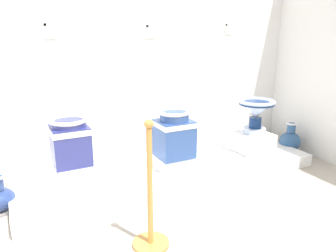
{
  "coord_description": "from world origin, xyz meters",
  "views": [
    {
      "loc": [
        0.37,
        -0.3,
        1.49
      ],
      "look_at": [
        1.81,
        2.56,
        0.58
      ],
      "focal_mm": 34.77,
      "sensor_mm": 36.0,
      "label": 1
    }
  ],
  "objects_px": {
    "info_placard_third": "(228,28)",
    "decorative_vase_companion": "(290,141)",
    "info_placard_second": "(151,31)",
    "stanchion_post_near_left": "(150,213)",
    "antique_toilet_rightmost": "(174,133)",
    "plinth_block_pale_glazed": "(254,143)",
    "info_placard_first": "(49,30)",
    "antique_toilet_tall_cobalt": "(70,140)",
    "plinth_block_tall_cobalt": "(73,175)",
    "plinth_block_rightmost": "(174,162)",
    "antique_toilet_pale_glazed": "(256,110)"
  },
  "relations": [
    {
      "from": "plinth_block_pale_glazed",
      "to": "plinth_block_tall_cobalt",
      "type": "bearing_deg",
      "value": 178.63
    },
    {
      "from": "info_placard_first",
      "to": "decorative_vase_companion",
      "type": "xyz_separation_m",
      "value": [
        2.72,
        -0.54,
        -1.35
      ]
    },
    {
      "from": "antique_toilet_tall_cobalt",
      "to": "plinth_block_pale_glazed",
      "type": "relative_size",
      "value": 1.11
    },
    {
      "from": "antique_toilet_pale_glazed",
      "to": "decorative_vase_companion",
      "type": "bearing_deg",
      "value": 2.02
    },
    {
      "from": "antique_toilet_pale_glazed",
      "to": "decorative_vase_companion",
      "type": "xyz_separation_m",
      "value": [
        0.62,
        0.02,
        -0.47
      ]
    },
    {
      "from": "plinth_block_rightmost",
      "to": "info_placard_second",
      "type": "xyz_separation_m",
      "value": [
        0.0,
        0.55,
        1.32
      ]
    },
    {
      "from": "plinth_block_pale_glazed",
      "to": "antique_toilet_pale_glazed",
      "type": "height_order",
      "value": "antique_toilet_pale_glazed"
    },
    {
      "from": "info_placard_first",
      "to": "decorative_vase_companion",
      "type": "distance_m",
      "value": 3.09
    },
    {
      "from": "plinth_block_tall_cobalt",
      "to": "decorative_vase_companion",
      "type": "height_order",
      "value": "decorative_vase_companion"
    },
    {
      "from": "antique_toilet_tall_cobalt",
      "to": "info_placard_first",
      "type": "relative_size",
      "value": 2.75
    },
    {
      "from": "plinth_block_rightmost",
      "to": "info_placard_first",
      "type": "relative_size",
      "value": 2.37
    },
    {
      "from": "antique_toilet_tall_cobalt",
      "to": "info_placard_second",
      "type": "distance_m",
      "value": 1.48
    },
    {
      "from": "plinth_block_rightmost",
      "to": "plinth_block_pale_glazed",
      "type": "bearing_deg",
      "value": -0.69
    },
    {
      "from": "stanchion_post_near_left",
      "to": "info_placard_first",
      "type": "bearing_deg",
      "value": 104.37
    },
    {
      "from": "antique_toilet_tall_cobalt",
      "to": "antique_toilet_pale_glazed",
      "type": "relative_size",
      "value": 1.01
    },
    {
      "from": "antique_toilet_rightmost",
      "to": "info_placard_third",
      "type": "xyz_separation_m",
      "value": [
        1.03,
        0.55,
        1.04
      ]
    },
    {
      "from": "antique_toilet_tall_cobalt",
      "to": "antique_toilet_rightmost",
      "type": "height_order",
      "value": "antique_toilet_tall_cobalt"
    },
    {
      "from": "decorative_vase_companion",
      "to": "info_placard_third",
      "type": "bearing_deg",
      "value": 140.26
    },
    {
      "from": "plinth_block_tall_cobalt",
      "to": "antique_toilet_rightmost",
      "type": "relative_size",
      "value": 0.75
    },
    {
      "from": "antique_toilet_rightmost",
      "to": "plinth_block_rightmost",
      "type": "bearing_deg",
      "value": 0.0
    },
    {
      "from": "info_placard_second",
      "to": "info_placard_third",
      "type": "bearing_deg",
      "value": -0.0
    },
    {
      "from": "info_placard_second",
      "to": "stanchion_post_near_left",
      "type": "xyz_separation_m",
      "value": [
        -0.67,
        -1.46,
        -1.26
      ]
    },
    {
      "from": "info_placard_second",
      "to": "info_placard_third",
      "type": "relative_size",
      "value": 1.09
    },
    {
      "from": "antique_toilet_rightmost",
      "to": "info_placard_second",
      "type": "height_order",
      "value": "info_placard_second"
    },
    {
      "from": "antique_toilet_pale_glazed",
      "to": "decorative_vase_companion",
      "type": "relative_size",
      "value": 1.0
    },
    {
      "from": "antique_toilet_rightmost",
      "to": "stanchion_post_near_left",
      "type": "distance_m",
      "value": 1.16
    },
    {
      "from": "plinth_block_tall_cobalt",
      "to": "plinth_block_pale_glazed",
      "type": "relative_size",
      "value": 0.96
    },
    {
      "from": "info_placard_third",
      "to": "decorative_vase_companion",
      "type": "relative_size",
      "value": 0.34
    },
    {
      "from": "decorative_vase_companion",
      "to": "antique_toilet_rightmost",
      "type": "bearing_deg",
      "value": -179.69
    },
    {
      "from": "info_placard_third",
      "to": "plinth_block_tall_cobalt",
      "type": "bearing_deg",
      "value": -166.04
    },
    {
      "from": "antique_toilet_pale_glazed",
      "to": "info_placard_third",
      "type": "distance_m",
      "value": 1.07
    },
    {
      "from": "antique_toilet_tall_cobalt",
      "to": "info_placard_third",
      "type": "xyz_separation_m",
      "value": [
        2.05,
        0.51,
        0.97
      ]
    },
    {
      "from": "antique_toilet_pale_glazed",
      "to": "plinth_block_rightmost",
      "type": "bearing_deg",
      "value": 179.31
    },
    {
      "from": "antique_toilet_rightmost",
      "to": "info_placard_second",
      "type": "bearing_deg",
      "value": 89.93
    },
    {
      "from": "plinth_block_rightmost",
      "to": "antique_toilet_rightmost",
      "type": "distance_m",
      "value": 0.32
    },
    {
      "from": "info_placard_second",
      "to": "decorative_vase_companion",
      "type": "relative_size",
      "value": 0.37
    },
    {
      "from": "plinth_block_tall_cobalt",
      "to": "plinth_block_pale_glazed",
      "type": "xyz_separation_m",
      "value": [
        2.08,
        -0.05,
        0.0
      ]
    },
    {
      "from": "plinth_block_rightmost",
      "to": "antique_toilet_rightmost",
      "type": "bearing_deg",
      "value": 180.0
    },
    {
      "from": "antique_toilet_rightmost",
      "to": "info_placard_second",
      "type": "distance_m",
      "value": 1.15
    },
    {
      "from": "info_placard_first",
      "to": "decorative_vase_companion",
      "type": "bearing_deg",
      "value": -11.19
    },
    {
      "from": "antique_toilet_rightmost",
      "to": "decorative_vase_companion",
      "type": "distance_m",
      "value": 1.71
    },
    {
      "from": "info_placard_first",
      "to": "info_placard_second",
      "type": "height_order",
      "value": "info_placard_first"
    },
    {
      "from": "stanchion_post_near_left",
      "to": "info_placard_third",
      "type": "bearing_deg",
      "value": 40.6
    },
    {
      "from": "plinth_block_tall_cobalt",
      "to": "decorative_vase_companion",
      "type": "distance_m",
      "value": 2.7
    },
    {
      "from": "plinth_block_tall_cobalt",
      "to": "antique_toilet_rightmost",
      "type": "height_order",
      "value": "antique_toilet_rightmost"
    },
    {
      "from": "antique_toilet_tall_cobalt",
      "to": "plinth_block_pale_glazed",
      "type": "height_order",
      "value": "antique_toilet_tall_cobalt"
    },
    {
      "from": "plinth_block_rightmost",
      "to": "antique_toilet_tall_cobalt",
      "type": "bearing_deg",
      "value": 177.93
    },
    {
      "from": "antique_toilet_rightmost",
      "to": "stanchion_post_near_left",
      "type": "relative_size",
      "value": 0.51
    },
    {
      "from": "antique_toilet_tall_cobalt",
      "to": "antique_toilet_rightmost",
      "type": "relative_size",
      "value": 0.86
    },
    {
      "from": "plinth_block_pale_glazed",
      "to": "info_placard_first",
      "type": "distance_m",
      "value": 2.52
    }
  ]
}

